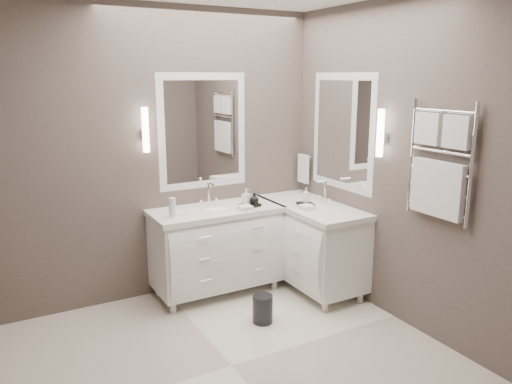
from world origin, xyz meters
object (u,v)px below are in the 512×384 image
vanity_back (216,245)px  towel_ladder (439,169)px  waste_bin (263,309)px  vanity_right (311,240)px

vanity_back → towel_ladder: bearing=-55.9°
towel_ladder → waste_bin: towel_ladder is taller
vanity_right → waste_bin: size_ratio=5.10×
vanity_right → towel_ladder: (0.23, -1.30, 0.91)m
towel_ladder → waste_bin: size_ratio=3.70×
vanity_back → waste_bin: 0.84m
towel_ladder → waste_bin: (-1.02, 0.87, -1.27)m
vanity_back → vanity_right: bearing=-20.4°
waste_bin → towel_ladder: bearing=-40.4°
vanity_right → waste_bin: (-0.79, -0.43, -0.36)m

